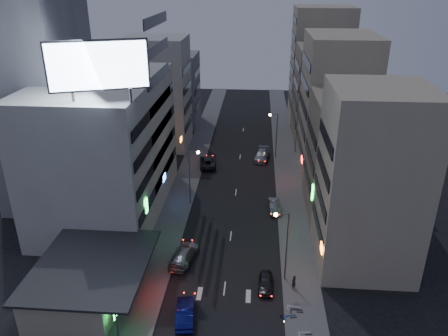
# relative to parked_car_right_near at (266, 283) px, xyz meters

# --- Properties ---
(ground) EXTENTS (180.00, 180.00, 0.00)m
(ground) POSITION_rel_parked_car_right_near_xyz_m (-4.25, -4.42, -0.64)
(ground) COLOR black
(ground) RESTS_ON ground
(sidewalk_left) EXTENTS (4.00, 120.00, 0.12)m
(sidewalk_left) POSITION_rel_parked_car_right_near_xyz_m (-12.25, 25.58, -0.58)
(sidewalk_left) COLOR #4C4C4F
(sidewalk_left) RESTS_ON ground
(sidewalk_right) EXTENTS (4.00, 120.00, 0.12)m
(sidewalk_right) POSITION_rel_parked_car_right_near_xyz_m (3.75, 25.58, -0.58)
(sidewalk_right) COLOR #4C4C4F
(sidewalk_right) RESTS_ON ground
(food_court) EXTENTS (11.00, 13.00, 3.88)m
(food_court) POSITION_rel_parked_car_right_near_xyz_m (-18.15, -2.42, 1.34)
(food_court) COLOR tan
(food_court) RESTS_ON ground
(white_building) EXTENTS (14.00, 24.00, 18.00)m
(white_building) POSITION_rel_parked_car_right_near_xyz_m (-21.25, 15.58, 8.36)
(white_building) COLOR #B3B3AE
(white_building) RESTS_ON ground
(grey_tower) EXTENTS (10.00, 14.00, 34.00)m
(grey_tower) POSITION_rel_parked_car_right_near_xyz_m (-30.25, 18.58, 16.36)
(grey_tower) COLOR gray
(grey_tower) RESTS_ON ground
(shophouse_near) EXTENTS (10.00, 11.00, 20.00)m
(shophouse_near) POSITION_rel_parked_car_right_near_xyz_m (10.75, 6.08, 9.36)
(shophouse_near) COLOR tan
(shophouse_near) RESTS_ON ground
(shophouse_mid) EXTENTS (11.00, 12.00, 16.00)m
(shophouse_mid) POSITION_rel_parked_car_right_near_xyz_m (11.25, 17.58, 7.36)
(shophouse_mid) COLOR gray
(shophouse_mid) RESTS_ON ground
(shophouse_far) EXTENTS (10.00, 14.00, 22.00)m
(shophouse_far) POSITION_rel_parked_car_right_near_xyz_m (10.75, 30.58, 10.36)
(shophouse_far) COLOR tan
(shophouse_far) RESTS_ON ground
(far_left_a) EXTENTS (11.00, 10.00, 20.00)m
(far_left_a) POSITION_rel_parked_car_right_near_xyz_m (-19.75, 40.58, 9.36)
(far_left_a) COLOR #B3B3AE
(far_left_a) RESTS_ON ground
(far_left_b) EXTENTS (12.00, 10.00, 15.00)m
(far_left_b) POSITION_rel_parked_car_right_near_xyz_m (-20.25, 53.58, 6.86)
(far_left_b) COLOR gray
(far_left_b) RESTS_ON ground
(far_right_a) EXTENTS (11.00, 12.00, 18.00)m
(far_right_a) POSITION_rel_parked_car_right_near_xyz_m (11.25, 45.58, 8.36)
(far_right_a) COLOR gray
(far_right_a) RESTS_ON ground
(far_right_b) EXTENTS (12.00, 12.00, 24.00)m
(far_right_b) POSITION_rel_parked_car_right_near_xyz_m (11.75, 59.58, 11.36)
(far_right_b) COLOR tan
(far_right_b) RESTS_ON ground
(billboard) EXTENTS (9.52, 3.75, 6.20)m
(billboard) POSITION_rel_parked_car_right_near_xyz_m (-17.24, 5.56, 21.02)
(billboard) COLOR #595B60
(billboard) RESTS_ON white_building
(street_lamp_right_near) EXTENTS (1.60, 0.44, 8.02)m
(street_lamp_right_near) POSITION_rel_parked_car_right_near_xyz_m (1.66, 1.58, 4.72)
(street_lamp_right_near) COLOR #595B60
(street_lamp_right_near) RESTS_ON sidewalk_right
(street_lamp_left) EXTENTS (1.60, 0.44, 8.02)m
(street_lamp_left) POSITION_rel_parked_car_right_near_xyz_m (-10.15, 17.58, 4.72)
(street_lamp_left) COLOR #595B60
(street_lamp_left) RESTS_ON sidewalk_left
(street_lamp_right_far) EXTENTS (1.60, 0.44, 8.02)m
(street_lamp_right_far) POSITION_rel_parked_car_right_near_xyz_m (1.66, 35.58, 4.72)
(street_lamp_right_far) COLOR #595B60
(street_lamp_right_far) RESTS_ON sidewalk_right
(parked_car_right_near) EXTENTS (1.63, 3.81, 1.28)m
(parked_car_right_near) POSITION_rel_parked_car_right_near_xyz_m (0.00, 0.00, 0.00)
(parked_car_right_near) COLOR #26262B
(parked_car_right_near) RESTS_ON ground
(parked_car_right_mid) EXTENTS (1.76, 4.31, 1.39)m
(parked_car_right_mid) POSITION_rel_parked_car_right_near_xyz_m (1.35, 16.42, 0.05)
(parked_car_right_mid) COLOR gray
(parked_car_right_mid) RESTS_ON ground
(parked_car_left) EXTENTS (3.32, 5.98, 1.58)m
(parked_car_left) POSITION_rel_parked_car_right_near_xyz_m (-9.56, 30.98, 0.15)
(parked_car_left) COLOR #2C2B31
(parked_car_left) RESTS_ON ground
(parked_car_right_far) EXTENTS (2.97, 5.78, 1.61)m
(parked_car_right_far) POSITION_rel_parked_car_right_near_xyz_m (-0.39, 34.63, 0.16)
(parked_car_right_far) COLOR #919398
(parked_car_right_far) RESTS_ON ground
(road_car_blue) EXTENTS (2.19, 4.84, 1.54)m
(road_car_blue) POSITION_rel_parked_car_right_near_xyz_m (-7.62, -5.12, 0.13)
(road_car_blue) COLOR navy
(road_car_blue) RESTS_ON ground
(road_car_silver) EXTENTS (3.27, 6.06, 1.67)m
(road_car_silver) POSITION_rel_parked_car_right_near_xyz_m (-9.25, 4.07, 0.19)
(road_car_silver) COLOR gray
(road_car_silver) RESTS_ON ground
(person) EXTENTS (0.67, 0.66, 1.56)m
(person) POSITION_rel_parked_car_right_near_xyz_m (2.88, 0.07, 0.26)
(person) COLOR black
(person) RESTS_ON sidewalk_right
(scooter_black_a) EXTENTS (0.98, 1.77, 1.03)m
(scooter_black_a) POSITION_rel_parked_car_right_near_xyz_m (3.86, -6.86, -0.01)
(scooter_black_a) COLOR black
(scooter_black_a) RESTS_ON sidewalk_right
(scooter_silver_a) EXTENTS (0.84, 1.83, 1.07)m
(scooter_silver_a) POSITION_rel_parked_car_right_near_xyz_m (4.07, -5.85, 0.02)
(scooter_silver_a) COLOR #B1B6BA
(scooter_silver_a) RESTS_ON sidewalk_right
(scooter_blue) EXTENTS (1.08, 1.92, 1.12)m
(scooter_blue) POSITION_rel_parked_car_right_near_xyz_m (2.81, -3.77, 0.04)
(scooter_blue) COLOR navy
(scooter_blue) RESTS_ON sidewalk_right
(scooter_black_b) EXTENTS (0.76, 1.84, 1.10)m
(scooter_black_b) POSITION_rel_parked_car_right_near_xyz_m (3.62, -3.12, 0.03)
(scooter_black_b) COLOR black
(scooter_black_b) RESTS_ON sidewalk_right
(scooter_silver_b) EXTENTS (0.88, 1.95, 1.15)m
(scooter_silver_b) POSITION_rel_parked_car_right_near_xyz_m (3.39, -2.72, 0.05)
(scooter_silver_b) COLOR #ABAFB3
(scooter_silver_b) RESTS_ON sidewalk_right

